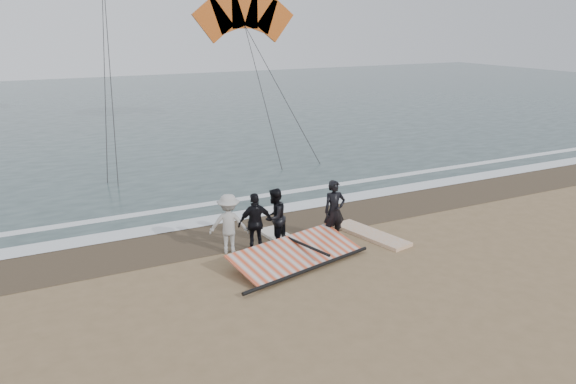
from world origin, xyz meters
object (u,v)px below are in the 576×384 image
object	(u,v)px
board_white	(371,235)
sail_rig	(291,254)
man_main	(334,211)
board_cream	(285,241)

from	to	relation	value
board_white	sail_rig	xyz separation A→B (m)	(-3.08, -0.54, 0.14)
board_white	man_main	bearing A→B (deg)	155.73
board_cream	sail_rig	world-z (taller)	sail_rig
sail_rig	man_main	bearing A→B (deg)	23.36
board_cream	man_main	bearing A→B (deg)	-24.10
man_main	sail_rig	xyz separation A→B (m)	(-1.88, -0.81, -0.75)
board_white	board_cream	distance (m)	2.72
board_white	sail_rig	size ratio (longest dim) A/B	0.63
man_main	board_cream	size ratio (longest dim) A/B	0.77
man_main	sail_rig	distance (m)	2.18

